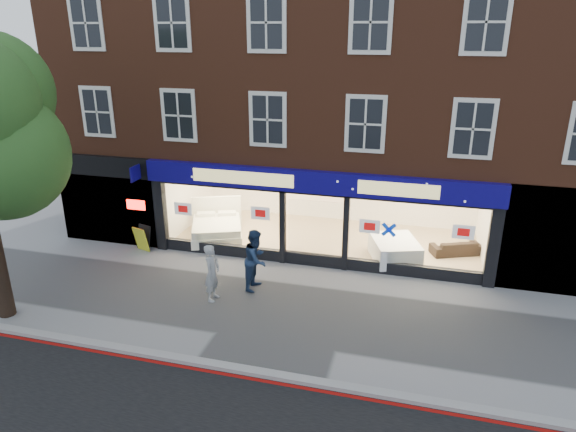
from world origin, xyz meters
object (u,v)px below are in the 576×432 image
at_px(pedestrian_blue, 256,259).
at_px(display_bed, 217,228).
at_px(a_board, 143,238).
at_px(sofa, 456,247).
at_px(mattress_stack, 395,250).
at_px(pedestrian_grey, 212,273).

bearing_deg(pedestrian_blue, display_bed, 42.93).
bearing_deg(pedestrian_blue, a_board, 75.20).
xyz_separation_m(sofa, pedestrian_blue, (-5.93, -3.95, 0.59)).
bearing_deg(display_bed, mattress_stack, -24.90).
distance_m(sofa, pedestrian_blue, 7.15).
distance_m(display_bed, pedestrian_blue, 4.21).
bearing_deg(mattress_stack, pedestrian_blue, -143.29).
bearing_deg(mattress_stack, display_bed, 177.14).
bearing_deg(display_bed, pedestrian_grey, -90.99).
distance_m(mattress_stack, a_board, 8.80).
relative_size(display_bed, a_board, 3.04).
height_order(a_board, pedestrian_grey, pedestrian_grey).
relative_size(mattress_stack, pedestrian_blue, 1.15).
xyz_separation_m(mattress_stack, a_board, (-8.70, -1.30, 0.00)).
relative_size(sofa, pedestrian_grey, 1.00).
bearing_deg(a_board, mattress_stack, 26.12).
distance_m(a_board, pedestrian_grey, 4.63).
relative_size(a_board, pedestrian_blue, 0.48).
height_order(mattress_stack, a_board, a_board).
xyz_separation_m(sofa, pedestrian_grey, (-6.93, -4.96, 0.51)).
relative_size(pedestrian_grey, pedestrian_blue, 0.91).
distance_m(sofa, pedestrian_grey, 8.53).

